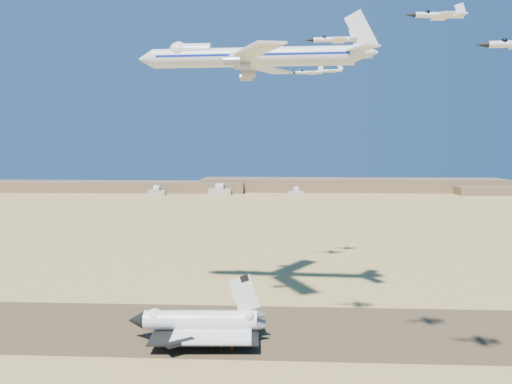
{
  "coord_description": "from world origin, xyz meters",
  "views": [
    {
      "loc": [
        22.28,
        -165.8,
        62.45
      ],
      "look_at": [
        13.06,
        8.0,
        46.68
      ],
      "focal_mm": 35.0,
      "sensor_mm": 36.0,
      "label": 1
    }
  ],
  "objects_px": {
    "shuttle": "(199,323)",
    "crew_c": "(232,349)",
    "chase_jet_e": "(308,72)",
    "crew_a": "(221,347)",
    "chase_jet_f": "(329,71)",
    "crew_b": "(213,345)",
    "chase_jet_b": "(438,15)",
    "carrier_747": "(245,57)",
    "chase_jet_a": "(334,39)"
  },
  "relations": [
    {
      "from": "chase_jet_f",
      "to": "chase_jet_a",
      "type": "bearing_deg",
      "value": -85.08
    },
    {
      "from": "crew_b",
      "to": "chase_jet_e",
      "type": "bearing_deg",
      "value": -23.6
    },
    {
      "from": "chase_jet_f",
      "to": "crew_c",
      "type": "bearing_deg",
      "value": -100.95
    },
    {
      "from": "chase_jet_e",
      "to": "chase_jet_f",
      "type": "bearing_deg",
      "value": 49.79
    },
    {
      "from": "shuttle",
      "to": "crew_a",
      "type": "relative_size",
      "value": 24.81
    },
    {
      "from": "crew_a",
      "to": "crew_b",
      "type": "relative_size",
      "value": 0.93
    },
    {
      "from": "crew_a",
      "to": "crew_c",
      "type": "bearing_deg",
      "value": -87.93
    },
    {
      "from": "chase_jet_e",
      "to": "chase_jet_f",
      "type": "relative_size",
      "value": 1.1
    },
    {
      "from": "carrier_747",
      "to": "crew_a",
      "type": "xyz_separation_m",
      "value": [
        -4.92,
        -36.17,
        -94.01
      ]
    },
    {
      "from": "chase_jet_a",
      "to": "carrier_747",
      "type": "bearing_deg",
      "value": 125.18
    },
    {
      "from": "crew_a",
      "to": "crew_c",
      "type": "distance_m",
      "value": 3.95
    },
    {
      "from": "crew_c",
      "to": "chase_jet_e",
      "type": "bearing_deg",
      "value": -75.68
    },
    {
      "from": "crew_a",
      "to": "chase_jet_f",
      "type": "distance_m",
      "value": 145.77
    },
    {
      "from": "crew_b",
      "to": "crew_c",
      "type": "bearing_deg",
      "value": -117.18
    },
    {
      "from": "crew_a",
      "to": "chase_jet_f",
      "type": "relative_size",
      "value": 0.12
    },
    {
      "from": "crew_b",
      "to": "chase_jet_f",
      "type": "height_order",
      "value": "chase_jet_f"
    },
    {
      "from": "carrier_747",
      "to": "chase_jet_b",
      "type": "distance_m",
      "value": 80.25
    },
    {
      "from": "crew_c",
      "to": "shuttle",
      "type": "bearing_deg",
      "value": -6.1
    },
    {
      "from": "crew_a",
      "to": "chase_jet_b",
      "type": "height_order",
      "value": "chase_jet_b"
    },
    {
      "from": "crew_a",
      "to": "crew_c",
      "type": "height_order",
      "value": "crew_a"
    },
    {
      "from": "shuttle",
      "to": "chase_jet_a",
      "type": "height_order",
      "value": "chase_jet_a"
    },
    {
      "from": "chase_jet_a",
      "to": "chase_jet_e",
      "type": "bearing_deg",
      "value": 94.22
    },
    {
      "from": "chase_jet_e",
      "to": "crew_a",
      "type": "bearing_deg",
      "value": -105.95
    },
    {
      "from": "chase_jet_a",
      "to": "chase_jet_b",
      "type": "xyz_separation_m",
      "value": [
        22.15,
        -18.72,
        1.39
      ]
    },
    {
      "from": "shuttle",
      "to": "carrier_747",
      "type": "height_order",
      "value": "carrier_747"
    },
    {
      "from": "crew_c",
      "to": "chase_jet_b",
      "type": "relative_size",
      "value": 0.12
    },
    {
      "from": "chase_jet_b",
      "to": "chase_jet_e",
      "type": "distance_m",
      "value": 117.42
    },
    {
      "from": "crew_c",
      "to": "crew_b",
      "type": "bearing_deg",
      "value": 6.59
    },
    {
      "from": "shuttle",
      "to": "crew_c",
      "type": "distance_m",
      "value": 15.22
    },
    {
      "from": "crew_b",
      "to": "chase_jet_a",
      "type": "relative_size",
      "value": 0.13
    },
    {
      "from": "shuttle",
      "to": "chase_jet_f",
      "type": "relative_size",
      "value": 3.03
    },
    {
      "from": "carrier_747",
      "to": "chase_jet_b",
      "type": "height_order",
      "value": "carrier_747"
    },
    {
      "from": "crew_b",
      "to": "crew_c",
      "type": "distance_m",
      "value": 6.79
    },
    {
      "from": "chase_jet_a",
      "to": "shuttle",
      "type": "bearing_deg",
      "value": 162.38
    },
    {
      "from": "shuttle",
      "to": "crew_c",
      "type": "xyz_separation_m",
      "value": [
        11.47,
        -8.69,
        -4.93
      ]
    },
    {
      "from": "crew_a",
      "to": "chase_jet_b",
      "type": "distance_m",
      "value": 110.48
    },
    {
      "from": "crew_a",
      "to": "chase_jet_e",
      "type": "xyz_separation_m",
      "value": [
        30.63,
        88.18,
        95.97
      ]
    },
    {
      "from": "chase_jet_a",
      "to": "chase_jet_b",
      "type": "bearing_deg",
      "value": -37.21
    },
    {
      "from": "crew_c",
      "to": "chase_jet_f",
      "type": "distance_m",
      "value": 145.74
    },
    {
      "from": "carrier_747",
      "to": "crew_b",
      "type": "bearing_deg",
      "value": -99.13
    },
    {
      "from": "crew_c",
      "to": "chase_jet_f",
      "type": "xyz_separation_m",
      "value": [
        37.54,
        100.8,
        98.34
      ]
    },
    {
      "from": "shuttle",
      "to": "crew_a",
      "type": "bearing_deg",
      "value": -46.34
    },
    {
      "from": "shuttle",
      "to": "chase_jet_e",
      "type": "height_order",
      "value": "chase_jet_e"
    },
    {
      "from": "shuttle",
      "to": "chase_jet_e",
      "type": "bearing_deg",
      "value": 61.41
    },
    {
      "from": "chase_jet_e",
      "to": "chase_jet_f",
      "type": "distance_m",
      "value": 15.62
    },
    {
      "from": "shuttle",
      "to": "chase_jet_b",
      "type": "height_order",
      "value": "chase_jet_b"
    },
    {
      "from": "crew_b",
      "to": "chase_jet_b",
      "type": "relative_size",
      "value": 0.13
    },
    {
      "from": "chase_jet_a",
      "to": "chase_jet_b",
      "type": "height_order",
      "value": "chase_jet_b"
    },
    {
      "from": "crew_c",
      "to": "chase_jet_f",
      "type": "relative_size",
      "value": 0.12
    },
    {
      "from": "crew_a",
      "to": "chase_jet_f",
      "type": "height_order",
      "value": "chase_jet_f"
    }
  ]
}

